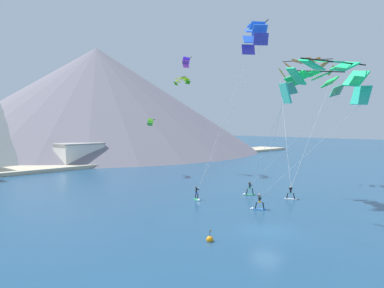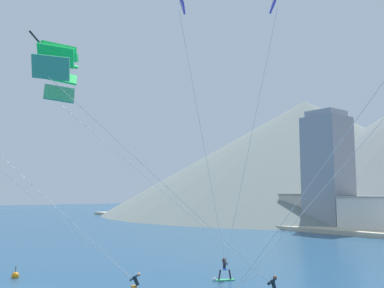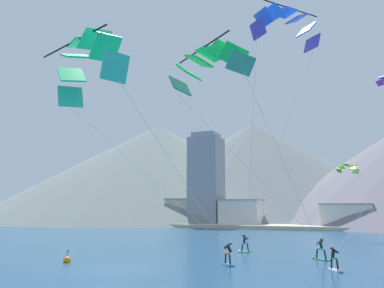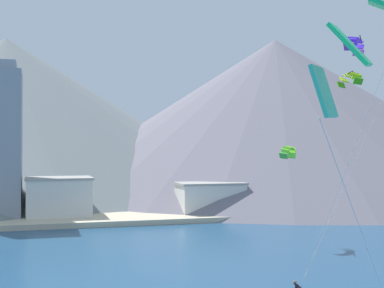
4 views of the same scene
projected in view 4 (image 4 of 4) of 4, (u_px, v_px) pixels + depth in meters
The scene contains 9 objects.
parafoil_kite_distant_high_outer at pixel (350, 78), 55.80m from camera, with size 1.36×3.90×1.44m.
parafoil_kite_distant_low_drift at pixel (355, 44), 54.20m from camera, with size 4.00×4.09×1.62m.
parafoil_kite_distant_mid_solo at pixel (289, 151), 55.21m from camera, with size 3.06×3.47×1.36m.
shoreline_strip at pixel (114, 219), 71.97m from camera, with size 180.00×10.00×0.70m, color beige.
shore_building_harbour_front at pixel (210, 199), 77.52m from camera, with size 9.65×5.98×4.94m.
shore_building_quay_east at pixel (309, 195), 85.04m from camera, with size 7.92×4.23×4.95m.
shore_building_old_town at pixel (59, 199), 73.26m from camera, with size 8.90×7.20×5.93m.
mountain_peak_central_summit at pixel (275, 115), 123.61m from camera, with size 110.45×110.45×35.09m.
mountain_peak_east_shoulder at pixel (6, 115), 122.95m from camera, with size 114.66×114.66×35.38m.
Camera 4 is at (-9.99, -16.59, 9.85)m, focal length 50.00 mm.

